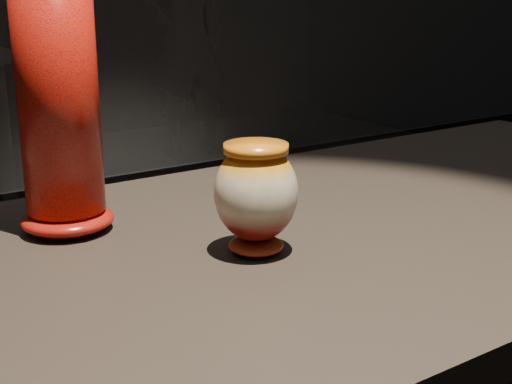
{
  "coord_description": "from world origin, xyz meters",
  "views": [
    {
      "loc": [
        -0.62,
        -0.8,
        1.25
      ],
      "look_at": [
        -0.1,
        -0.04,
        0.99
      ],
      "focal_mm": 50.0,
      "sensor_mm": 36.0,
      "label": 1
    }
  ],
  "objects": [
    {
      "name": "tall_vase",
      "position": [
        -0.29,
        0.19,
        1.11
      ],
      "size": [
        0.17,
        0.17,
        0.43
      ],
      "rotation": [
        0.0,
        0.0,
        -0.32
      ],
      "color": "red",
      "rests_on": "display_plinth"
    },
    {
      "name": "main_vase",
      "position": [
        -0.1,
        -0.04,
        0.98
      ],
      "size": [
        0.15,
        0.15,
        0.15
      ],
      "rotation": [
        0.0,
        0.0,
        0.43
      ],
      "color": "#670F09",
      "rests_on": "display_plinth"
    },
    {
      "name": "visitor",
      "position": [
        1.98,
        3.89,
        0.86
      ],
      "size": [
        0.64,
        0.44,
        1.72
      ],
      "primitive_type": "imported",
      "rotation": [
        0.0,
        0.0,
        3.1
      ],
      "color": "black",
      "rests_on": "ground"
    }
  ]
}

